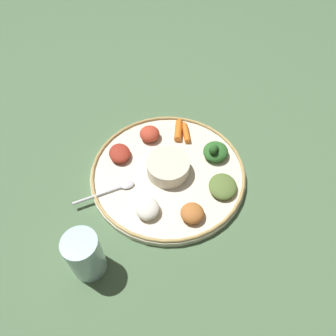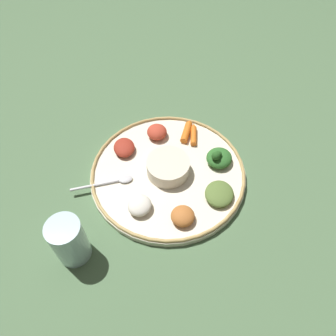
{
  "view_description": "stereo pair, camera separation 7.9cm",
  "coord_description": "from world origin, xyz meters",
  "px_view_note": "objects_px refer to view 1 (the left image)",
  "views": [
    {
      "loc": [
        0.24,
        0.41,
        0.66
      ],
      "look_at": [
        0.0,
        0.0,
        0.03
      ],
      "focal_mm": 34.86,
      "sensor_mm": 36.0,
      "label": 1
    },
    {
      "loc": [
        0.17,
        0.45,
        0.66
      ],
      "look_at": [
        0.0,
        0.0,
        0.03
      ],
      "focal_mm": 34.86,
      "sensor_mm": 36.0,
      "label": 2
    }
  ],
  "objects_px": {
    "carrot_near_spoon": "(186,131)",
    "drinking_glass": "(86,257)",
    "center_bowl": "(168,167)",
    "greens_pile": "(215,151)",
    "spoon": "(114,189)",
    "carrot_outer": "(179,129)"
  },
  "relations": [
    {
      "from": "carrot_near_spoon",
      "to": "drinking_glass",
      "type": "relative_size",
      "value": 0.64
    },
    {
      "from": "center_bowl",
      "to": "greens_pile",
      "type": "height_order",
      "value": "greens_pile"
    },
    {
      "from": "spoon",
      "to": "carrot_outer",
      "type": "relative_size",
      "value": 1.98
    },
    {
      "from": "spoon",
      "to": "carrot_near_spoon",
      "type": "xyz_separation_m",
      "value": [
        -0.24,
        -0.07,
        0.0
      ]
    },
    {
      "from": "spoon",
      "to": "drinking_glass",
      "type": "distance_m",
      "value": 0.18
    },
    {
      "from": "center_bowl",
      "to": "carrot_near_spoon",
      "type": "distance_m",
      "value": 0.14
    },
    {
      "from": "greens_pile",
      "to": "drinking_glass",
      "type": "bearing_deg",
      "value": 14.85
    },
    {
      "from": "center_bowl",
      "to": "carrot_near_spoon",
      "type": "xyz_separation_m",
      "value": [
        -0.11,
        -0.09,
        -0.01
      ]
    },
    {
      "from": "greens_pile",
      "to": "carrot_outer",
      "type": "xyz_separation_m",
      "value": [
        0.04,
        -0.12,
        -0.01
      ]
    },
    {
      "from": "center_bowl",
      "to": "greens_pile",
      "type": "relative_size",
      "value": 1.17
    },
    {
      "from": "carrot_near_spoon",
      "to": "drinking_glass",
      "type": "distance_m",
      "value": 0.42
    },
    {
      "from": "greens_pile",
      "to": "center_bowl",
      "type": "bearing_deg",
      "value": -7.41
    },
    {
      "from": "carrot_near_spoon",
      "to": "center_bowl",
      "type": "bearing_deg",
      "value": 39.12
    },
    {
      "from": "greens_pile",
      "to": "carrot_near_spoon",
      "type": "bearing_deg",
      "value": -77.52
    },
    {
      "from": "center_bowl",
      "to": "spoon",
      "type": "distance_m",
      "value": 0.14
    },
    {
      "from": "drinking_glass",
      "to": "greens_pile",
      "type": "bearing_deg",
      "value": -165.15
    },
    {
      "from": "carrot_near_spoon",
      "to": "carrot_outer",
      "type": "bearing_deg",
      "value": -53.38
    },
    {
      "from": "carrot_near_spoon",
      "to": "drinking_glass",
      "type": "height_order",
      "value": "drinking_glass"
    },
    {
      "from": "spoon",
      "to": "carrot_near_spoon",
      "type": "height_order",
      "value": "carrot_near_spoon"
    },
    {
      "from": "center_bowl",
      "to": "spoon",
      "type": "relative_size",
      "value": 0.7
    },
    {
      "from": "center_bowl",
      "to": "drinking_glass",
      "type": "relative_size",
      "value": 0.89
    },
    {
      "from": "carrot_near_spoon",
      "to": "drinking_glass",
      "type": "xyz_separation_m",
      "value": [
        0.36,
        0.21,
        0.03
      ]
    }
  ]
}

